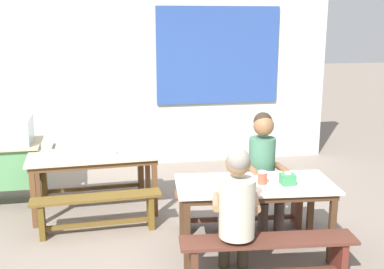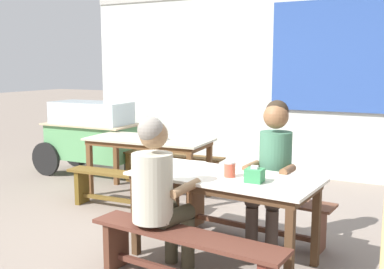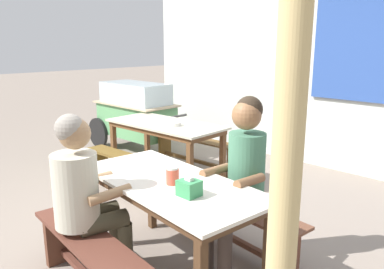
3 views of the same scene
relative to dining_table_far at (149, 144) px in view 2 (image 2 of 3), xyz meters
name	(u,v)px [view 2 (image 2 of 3)]	position (x,y,z in m)	size (l,w,h in m)	color
ground_plane	(169,231)	(0.84, -0.97, -0.66)	(40.00, 40.00, 0.00)	gray
backdrop_wall	(268,74)	(0.88, 1.95, 0.85)	(6.00, 0.23, 2.87)	silver
dining_table_far	(149,144)	(0.00, 0.00, 0.00)	(1.57, 0.78, 0.74)	#BCB79E
dining_table_near	(223,184)	(1.58, -1.35, 0.00)	(1.62, 0.87, 0.74)	silver
bench_far_back	(171,166)	(-0.03, 0.59, -0.39)	(1.52, 0.32, 0.43)	brown
bench_far_front	(124,185)	(0.03, -0.59, -0.37)	(1.43, 0.31, 0.43)	brown
bench_near_back	(253,209)	(1.64, -0.76, -0.38)	(1.54, 0.43, 0.43)	brown
bench_near_front	(184,250)	(1.53, -1.94, -0.37)	(1.59, 0.43, 0.43)	#582E23
food_cart	(91,132)	(-1.39, 0.57, -0.02)	(1.71, 0.74, 1.10)	#5B9D62
person_right_near_table	(273,165)	(1.85, -0.85, 0.09)	(0.40, 0.55, 1.33)	#463831
person_near_front	(158,187)	(1.25, -1.85, 0.06)	(0.48, 0.53, 1.27)	#413D2C
tissue_box	(255,175)	(1.88, -1.45, 0.13)	(0.13, 0.12, 0.13)	#378A52
condiment_jar	(230,169)	(1.65, -1.38, 0.14)	(0.09, 0.09, 0.13)	#DB503C
soup_bowl	(162,138)	(0.21, -0.03, 0.10)	(0.15, 0.15, 0.04)	silver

